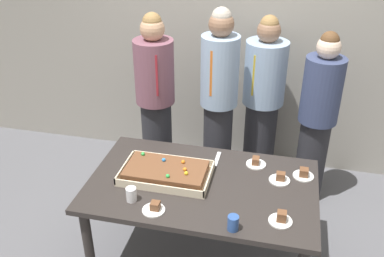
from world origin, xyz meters
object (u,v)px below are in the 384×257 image
at_px(person_serving_front, 219,102).
at_px(person_left_edge_reaching, 317,119).
at_px(sheet_cake, 166,172).
at_px(person_striped_tie_right, 156,105).
at_px(drink_cup_middle, 131,194).
at_px(drink_cup_nearest, 233,223).
at_px(plated_slice_far_left, 281,219).
at_px(cake_server_utensil, 217,159).
at_px(plated_slice_near_left, 304,174).
at_px(person_green_shirt_behind, 263,101).
at_px(plated_slice_center_front, 280,178).
at_px(party_table, 202,193).
at_px(plated_slice_near_right, 256,163).
at_px(plated_slice_far_right, 154,208).

height_order(person_serving_front, person_left_edge_reaching, person_serving_front).
xyz_separation_m(sheet_cake, person_striped_tie_right, (-0.33, 0.82, 0.11)).
bearing_deg(drink_cup_middle, drink_cup_nearest, -10.13).
height_order(plated_slice_far_left, cake_server_utensil, plated_slice_far_left).
xyz_separation_m(plated_slice_near_left, person_green_shirt_behind, (-0.39, 0.99, 0.08)).
bearing_deg(sheet_cake, person_serving_front, 76.83).
relative_size(plated_slice_near_left, plated_slice_center_front, 1.00).
bearing_deg(person_serving_front, drink_cup_middle, -3.26).
bearing_deg(plated_slice_center_front, drink_cup_nearest, -113.86).
xyz_separation_m(drink_cup_nearest, person_serving_front, (-0.33, 1.37, 0.14)).
xyz_separation_m(sheet_cake, person_left_edge_reaching, (1.07, 0.99, 0.05)).
height_order(plated_slice_near_left, person_serving_front, person_serving_front).
xyz_separation_m(party_table, drink_cup_middle, (-0.42, -0.29, 0.13)).
distance_m(party_table, plated_slice_near_right, 0.49).
relative_size(party_table, sheet_cake, 2.50).
bearing_deg(cake_server_utensil, plated_slice_far_right, -112.92).
relative_size(plated_slice_far_left, person_green_shirt_behind, 0.09).
bearing_deg(party_table, cake_server_utensil, 81.32).
height_order(plated_slice_near_left, plated_slice_near_right, plated_slice_near_left).
relative_size(sheet_cake, drink_cup_middle, 6.44).
bearing_deg(person_serving_front, plated_slice_near_right, 45.81).
bearing_deg(plated_slice_center_front, party_table, -163.69).
bearing_deg(cake_server_utensil, party_table, -98.68).
bearing_deg(person_left_edge_reaching, cake_server_utensil, -0.47).
bearing_deg(person_serving_front, plated_slice_far_right, 5.03).
height_order(plated_slice_near_right, person_green_shirt_behind, person_green_shirt_behind).
bearing_deg(party_table, plated_slice_far_left, -26.46).
distance_m(person_serving_front, person_striped_tie_right, 0.56).
xyz_separation_m(sheet_cake, person_green_shirt_behind, (0.58, 1.21, 0.07)).
height_order(party_table, drink_cup_nearest, drink_cup_nearest).
height_order(plated_slice_near_left, plated_slice_far_right, plated_slice_near_left).
relative_size(plated_slice_near_left, person_left_edge_reaching, 0.09).
height_order(drink_cup_nearest, person_green_shirt_behind, person_green_shirt_behind).
bearing_deg(party_table, drink_cup_middle, -145.02).
relative_size(sheet_cake, person_striped_tie_right, 0.38).
bearing_deg(person_green_shirt_behind, drink_cup_nearest, 24.58).
relative_size(drink_cup_nearest, person_green_shirt_behind, 0.06).
xyz_separation_m(plated_slice_near_left, drink_cup_nearest, (-0.42, -0.66, 0.03)).
bearing_deg(person_striped_tie_right, plated_slice_near_left, 43.34).
relative_size(plated_slice_near_right, person_left_edge_reaching, 0.09).
distance_m(plated_slice_near_left, cake_server_utensil, 0.65).
height_order(party_table, plated_slice_far_right, plated_slice_far_right).
height_order(sheet_cake, person_striped_tie_right, person_striped_tie_right).
relative_size(plated_slice_far_left, cake_server_utensil, 0.75).
relative_size(plated_slice_near_left, person_striped_tie_right, 0.09).
relative_size(party_table, plated_slice_far_right, 10.74).
relative_size(plated_slice_near_left, drink_cup_middle, 1.50).
height_order(person_serving_front, person_striped_tie_right, person_serving_front).
relative_size(party_table, person_left_edge_reaching, 1.01).
xyz_separation_m(plated_slice_near_left, person_striped_tie_right, (-1.30, 0.60, 0.13)).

